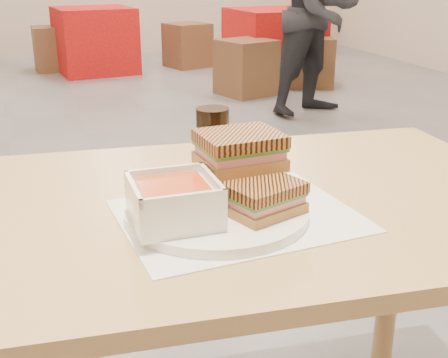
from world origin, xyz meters
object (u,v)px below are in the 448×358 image
object	(u,v)px
bg_chair_2l	(54,49)
soup_bowl	(174,203)
panini_lower	(263,197)
patron_b	(321,11)
bg_chair_1r	(310,62)
bg_chair_2r	(188,45)
cola_glass	(213,143)
plate	(217,212)
main_table	(215,258)
bg_table_2	(95,40)
bg_chair_1l	(246,67)
bg_table_1	(274,45)

from	to	relation	value
bg_chair_2l	soup_bowl	bearing A→B (deg)	-89.80
panini_lower	patron_b	size ratio (longest dim) A/B	0.09
bg_chair_1r	bg_chair_2r	size ratio (longest dim) A/B	0.94
cola_glass	bg_chair_2l	xyz separation A→B (m)	(-0.15, 5.79, -0.58)
soup_bowl	panini_lower	size ratio (longest dim) A/B	0.93
plate	bg_chair_1r	distance (m)	4.88
main_table	cola_glass	xyz separation A→B (m)	(0.03, 0.12, 0.18)
main_table	bg_chair_2r	distance (m)	5.86
panini_lower	bg_chair_2l	xyz separation A→B (m)	(-0.16, 6.02, -0.55)
bg_table_2	bg_chair_1l	distance (m)	1.97
panini_lower	cola_glass	xyz separation A→B (m)	(-0.01, 0.23, 0.02)
plate	soup_bowl	world-z (taller)	soup_bowl
bg_table_2	panini_lower	bearing A→B (deg)	-92.70
plate	bg_chair_1r	xyz separation A→B (m)	(2.24, 4.30, -0.52)
bg_chair_1r	bg_chair_2l	distance (m)	2.88
plate	bg_chair_1r	world-z (taller)	plate
panini_lower	bg_chair_1r	distance (m)	4.89
soup_bowl	bg_table_2	size ratio (longest dim) A/B	0.15
soup_bowl	cola_glass	size ratio (longest dim) A/B	0.97
main_table	panini_lower	bearing A→B (deg)	-65.75
main_table	bg_chair_1l	bearing A→B (deg)	69.62
bg_chair_1l	bg_chair_2l	world-z (taller)	bg_chair_1l
main_table	panini_lower	xyz separation A→B (m)	(0.05, -0.11, 0.16)
bg_table_2	bg_chair_1l	size ratio (longest dim) A/B	1.59
panini_lower	bg_chair_1r	size ratio (longest dim) A/B	0.27
plate	bg_chair_2r	world-z (taller)	plate
cola_glass	patron_b	xyz separation A→B (m)	(1.79, 3.12, -0.03)
bg_chair_1l	bg_chair_1r	distance (m)	0.74
main_table	bg_table_1	bearing A→B (deg)	66.57
bg_table_1	bg_chair_1r	distance (m)	0.45
soup_bowl	cola_glass	bearing A→B (deg)	60.17
bg_chair_2l	patron_b	bearing A→B (deg)	-54.08
soup_bowl	patron_b	world-z (taller)	patron_b
bg_chair_2l	patron_b	size ratio (longest dim) A/B	0.30
bg_table_1	patron_b	xyz separation A→B (m)	(-0.17, -1.36, 0.44)
main_table	bg_table_2	size ratio (longest dim) A/B	1.40
panini_lower	cola_glass	size ratio (longest dim) A/B	1.04
bg_chair_1l	bg_chair_2r	xyz separation A→B (m)	(-0.14, 1.63, -0.00)
plate	bg_table_2	bearing A→B (deg)	86.64
bg_chair_1r	patron_b	size ratio (longest dim) A/B	0.33
soup_bowl	bg_table_2	world-z (taller)	soup_bowl
cola_glass	panini_lower	bearing A→B (deg)	-86.30
panini_lower	bg_chair_2r	xyz separation A→B (m)	(1.32, 5.80, -0.55)
plate	soup_bowl	distance (m)	0.09
plate	bg_table_2	xyz separation A→B (m)	(0.34, 5.70, -0.41)
soup_bowl	bg_chair_2r	xyz separation A→B (m)	(1.46, 5.79, -0.55)
bg_table_1	patron_b	size ratio (longest dim) A/B	0.56
panini_lower	bg_table_1	xyz separation A→B (m)	(1.95, 4.71, -0.44)
bg_table_1	soup_bowl	bearing A→B (deg)	-113.94
cola_glass	bg_table_1	size ratio (longest dim) A/B	0.15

